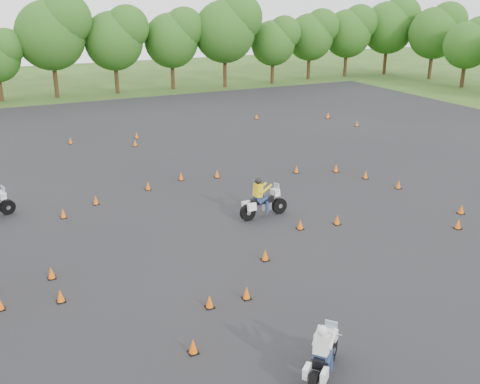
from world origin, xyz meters
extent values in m
plane|color=#2D5119|center=(0.00, 0.00, 0.00)|extent=(140.00, 140.00, 0.00)
plane|color=black|center=(0.00, 6.00, 0.01)|extent=(62.00, 62.00, 0.00)
cone|color=#E45909|center=(-8.93, 1.53, 0.23)|extent=(0.26, 0.26, 0.45)
cone|color=#E45909|center=(8.05, 7.61, 0.23)|extent=(0.26, 0.26, 0.45)
cone|color=#E45909|center=(5.83, 8.47, 0.23)|extent=(0.26, 0.26, 0.45)
cone|color=#E45909|center=(-1.07, -0.59, 0.23)|extent=(0.26, 0.26, 0.45)
cone|color=#E45909|center=(-1.24, 18.43, 0.23)|extent=(0.26, 0.26, 0.45)
cone|color=#E45909|center=(-2.96, 9.37, 0.23)|extent=(0.26, 0.26, 0.45)
cone|color=#E45909|center=(-8.86, -0.29, 0.23)|extent=(0.26, 0.26, 0.45)
cone|color=#E45909|center=(9.44, 3.73, 0.23)|extent=(0.26, 0.26, 0.45)
cone|color=#E45909|center=(-0.57, 20.51, 0.23)|extent=(0.26, 0.26, 0.45)
cone|color=#E45909|center=(3.57, 1.12, 0.23)|extent=(0.26, 0.26, 0.45)
cone|color=#E45909|center=(10.40, 22.58, 0.23)|extent=(0.26, 0.26, 0.45)
cone|color=#E45909|center=(9.72, -0.39, 0.23)|extent=(0.26, 0.26, 0.45)
cone|color=#E45909|center=(-3.01, -2.86, 0.23)|extent=(0.26, 0.26, 0.45)
cone|color=#E45909|center=(8.88, 5.87, 0.23)|extent=(0.26, 0.26, 0.45)
cone|color=#E45909|center=(-7.68, 7.33, 0.23)|extent=(0.26, 0.26, 0.45)
cone|color=#E45909|center=(8.22, -1.62, 0.23)|extent=(0.26, 0.26, 0.45)
cone|color=#E45909|center=(1.77, 1.40, 0.23)|extent=(0.26, 0.26, 0.45)
cone|color=#E45909|center=(-5.21, 21.08, 0.23)|extent=(0.26, 0.26, 0.45)
cone|color=#E45909|center=(-10.77, 0.08, 0.23)|extent=(0.26, 0.26, 0.45)
cone|color=#E45909|center=(-0.80, 10.16, 0.23)|extent=(0.26, 0.26, 0.45)
cone|color=#E45909|center=(16.00, 20.19, 0.23)|extent=(0.26, 0.26, 0.45)
cone|color=#E45909|center=(-5.94, 8.43, 0.23)|extent=(0.26, 0.26, 0.45)
cone|color=#E45909|center=(-5.75, -4.87, 0.23)|extent=(0.26, 0.26, 0.45)
cone|color=#E45909|center=(1.23, 9.67, 0.23)|extent=(0.26, 0.26, 0.45)
cone|color=#E45909|center=(-4.38, -2.82, 0.23)|extent=(0.26, 0.26, 0.45)
cone|color=#E45909|center=(16.18, 20.35, 0.23)|extent=(0.26, 0.26, 0.45)
cone|color=#E45909|center=(16.45, 16.71, 0.23)|extent=(0.26, 0.26, 0.45)
camera|label=1|loc=(-10.14, -17.32, 9.89)|focal=40.00mm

